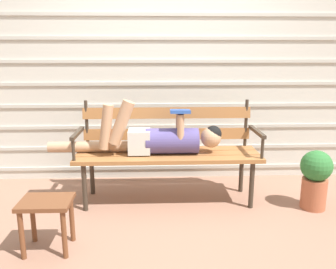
{
  "coord_description": "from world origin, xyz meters",
  "views": [
    {
      "loc": [
        -0.12,
        -3.05,
        1.4
      ],
      "look_at": [
        0.0,
        0.07,
        0.65
      ],
      "focal_mm": 37.31,
      "sensor_mm": 36.0,
      "label": 1
    }
  ],
  "objects_px": {
    "park_bench": "(168,147)",
    "potted_plant": "(315,177)",
    "footstool": "(47,211)",
    "reclining_person": "(158,138)"
  },
  "relations": [
    {
      "from": "footstool",
      "to": "potted_plant",
      "type": "distance_m",
      "value": 2.29
    },
    {
      "from": "park_bench",
      "to": "reclining_person",
      "type": "bearing_deg",
      "value": -143.05
    },
    {
      "from": "reclining_person",
      "to": "potted_plant",
      "type": "bearing_deg",
      "value": -8.8
    },
    {
      "from": "park_bench",
      "to": "footstool",
      "type": "distance_m",
      "value": 1.28
    },
    {
      "from": "reclining_person",
      "to": "potted_plant",
      "type": "distance_m",
      "value": 1.46
    },
    {
      "from": "footstool",
      "to": "potted_plant",
      "type": "height_order",
      "value": "potted_plant"
    },
    {
      "from": "park_bench",
      "to": "footstool",
      "type": "xyz_separation_m",
      "value": [
        -0.89,
        -0.89,
        -0.22
      ]
    },
    {
      "from": "reclining_person",
      "to": "footstool",
      "type": "bearing_deg",
      "value": -134.26
    },
    {
      "from": "park_bench",
      "to": "potted_plant",
      "type": "distance_m",
      "value": 1.37
    },
    {
      "from": "footstool",
      "to": "park_bench",
      "type": "bearing_deg",
      "value": 44.91
    }
  ]
}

